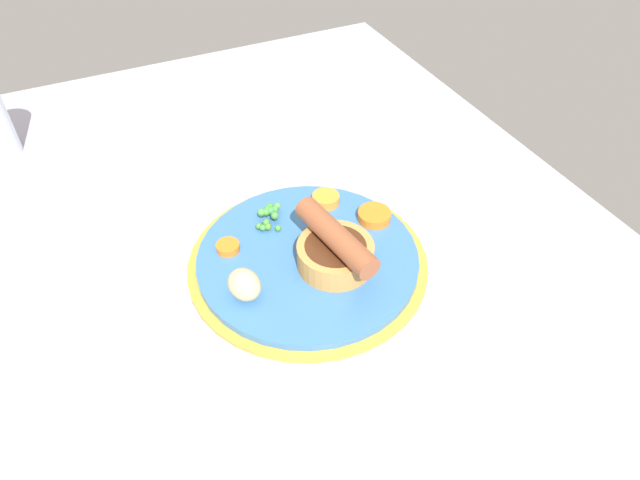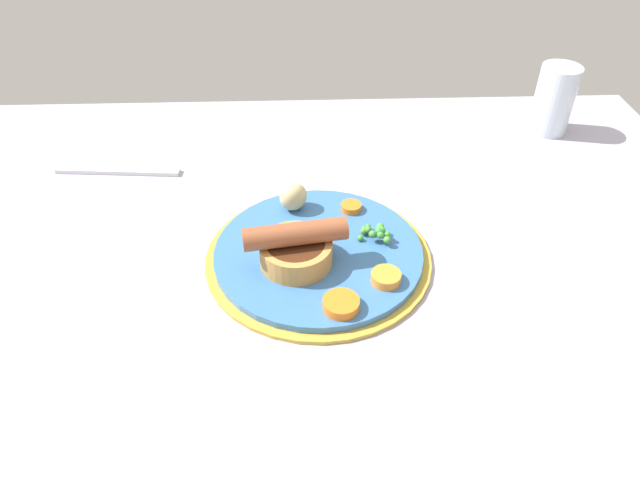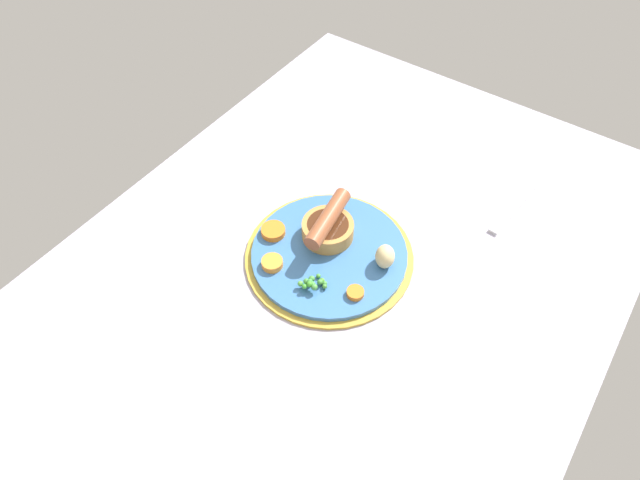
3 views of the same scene
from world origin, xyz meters
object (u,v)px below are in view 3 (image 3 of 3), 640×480
object	(u,v)px
potato_chunk_0	(385,256)
pea_pile	(313,283)
fork	(518,202)
sausage_pudding	(328,226)
carrot_slice_0	(273,231)
carrot_slice_2	(272,263)
carrot_slice_1	(355,293)
dinner_plate	(329,255)

from	to	relation	value
potato_chunk_0	pea_pile	bearing A→B (deg)	146.54
fork	sausage_pudding	bearing A→B (deg)	144.10
sausage_pudding	potato_chunk_0	world-z (taller)	sausage_pudding
sausage_pudding	fork	world-z (taller)	sausage_pudding
carrot_slice_0	carrot_slice_2	size ratio (longest dim) A/B	1.18
sausage_pudding	potato_chunk_0	distance (cm)	10.39
carrot_slice_1	carrot_slice_2	bearing A→B (deg)	101.62
dinner_plate	carrot_slice_2	bearing A→B (deg)	141.80
carrot_slice_2	dinner_plate	bearing A→B (deg)	-38.20
fork	carrot_slice_0	bearing A→B (deg)	140.56
dinner_plate	pea_pile	size ratio (longest dim) A/B	6.77
potato_chunk_0	carrot_slice_0	distance (cm)	18.54
dinner_plate	sausage_pudding	size ratio (longest dim) A/B	2.25
potato_chunk_0	carrot_slice_2	size ratio (longest dim) A/B	1.11
sausage_pudding	pea_pile	distance (cm)	10.42
carrot_slice_1	potato_chunk_0	bearing A→B (deg)	-4.43
carrot_slice_2	carrot_slice_1	bearing A→B (deg)	-78.38
potato_chunk_0	fork	size ratio (longest dim) A/B	0.20
dinner_plate	carrot_slice_1	xyz separation A→B (cm)	(-4.48, -7.72, 1.27)
sausage_pudding	dinner_plate	bearing A→B (deg)	-150.24
carrot_slice_2	fork	distance (cm)	43.94
sausage_pudding	potato_chunk_0	bearing A→B (deg)	-97.59
potato_chunk_0	carrot_slice_0	bearing A→B (deg)	105.43
pea_pile	carrot_slice_1	xyz separation A→B (cm)	(2.52, -5.96, -0.61)
potato_chunk_0	carrot_slice_0	world-z (taller)	potato_chunk_0
sausage_pudding	fork	xyz separation A→B (cm)	(25.75, -22.10, -3.32)
potato_chunk_0	carrot_slice_0	size ratio (longest dim) A/B	0.95
carrot_slice_1	carrot_slice_0	bearing A→B (deg)	81.97
potato_chunk_0	carrot_slice_0	xyz separation A→B (cm)	(-4.92, 17.83, -1.29)
dinner_plate	sausage_pudding	distance (cm)	4.53
potato_chunk_0	carrot_slice_1	world-z (taller)	potato_chunk_0
pea_pile	carrot_slice_0	xyz separation A→B (cm)	(4.95, 11.31, -0.49)
potato_chunk_0	fork	bearing A→B (deg)	-24.70
carrot_slice_1	pea_pile	bearing A→B (deg)	112.93
carrot_slice_1	carrot_slice_2	distance (cm)	13.70
sausage_pudding	potato_chunk_0	xyz separation A→B (cm)	(0.27, -10.38, -0.38)
carrot_slice_2	fork	world-z (taller)	carrot_slice_2
dinner_plate	carrot_slice_2	world-z (taller)	carrot_slice_2
pea_pile	sausage_pudding	bearing A→B (deg)	21.87
carrot_slice_0	fork	bearing A→B (deg)	-44.19
pea_pile	carrot_slice_0	bearing A→B (deg)	66.33
carrot_slice_2	potato_chunk_0	bearing A→B (deg)	-54.12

